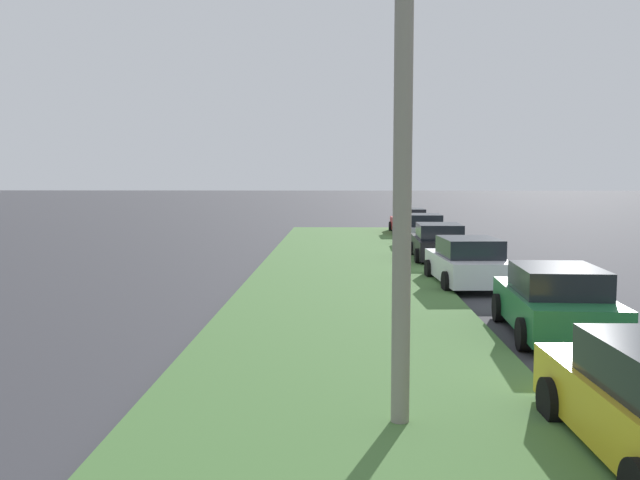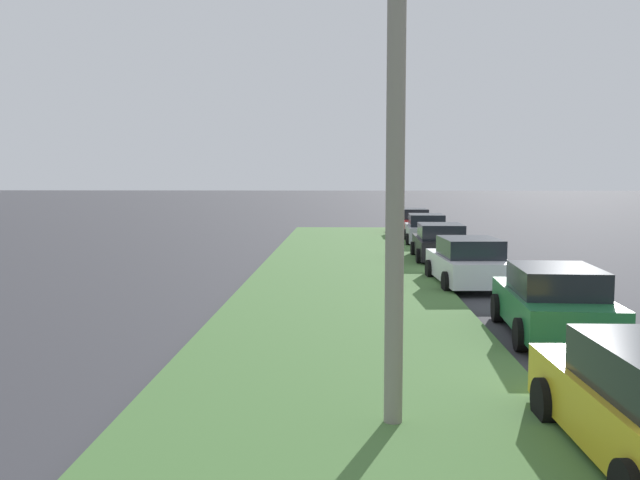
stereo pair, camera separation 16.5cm
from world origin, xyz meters
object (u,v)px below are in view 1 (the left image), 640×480
Objects in this scene: parked_car_white at (468,263)px; parked_car_black at (439,243)px; parked_car_green at (555,302)px; parked_car_silver at (423,230)px; streetlight at (430,90)px; parked_car_red at (409,222)px.

parked_car_white is 1.02× the size of parked_car_black.
parked_car_green is at bearing -177.89° from parked_car_white.
streetlight reaches higher than parked_car_silver.
parked_car_black is 12.38m from parked_car_red.
parked_car_black is 0.58× the size of streetlight.
parked_car_green and parked_car_red have the same top height.
streetlight reaches higher than parked_car_white.
parked_car_green and parked_car_black have the same top height.
streetlight is (-5.42, 3.30, 3.67)m from parked_car_green.
parked_car_red is 30.78m from streetlight.
streetlight reaches higher than parked_car_green.
parked_car_white is 0.59× the size of streetlight.
parked_car_green is at bearing -176.91° from parked_car_silver.
streetlight is (-18.06, 2.65, 3.67)m from parked_car_black.
parked_car_black is 1.00× the size of parked_car_red.
parked_car_silver and parked_car_red have the same top height.
parked_car_green is 1.01× the size of parked_car_black.
parked_car_green is at bearing -178.96° from parked_car_red.
parked_car_white is 1.02× the size of parked_car_red.
parked_car_white is at bearing -12.65° from streetlight.
parked_car_green is at bearing -176.11° from parked_car_black.
parked_car_silver is 25.24m from streetlight.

